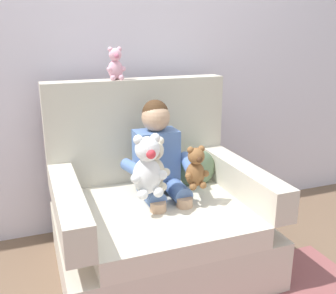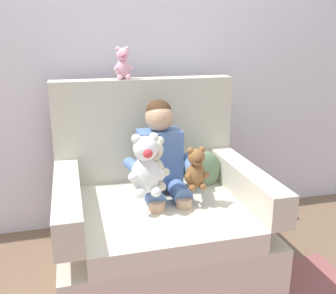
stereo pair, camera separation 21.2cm
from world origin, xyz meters
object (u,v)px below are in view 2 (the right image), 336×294
(seated_child, at_px, (162,163))
(plush_cream, at_px, (153,165))
(armchair, at_px, (157,213))
(plush_pink_on_backrest, at_px, (123,64))
(plush_brown, at_px, (196,169))
(plush_white, at_px, (146,166))
(throw_pillow, at_px, (202,170))

(seated_child, relative_size, plush_cream, 2.72)
(armchair, bearing_deg, plush_pink_on_backrest, 109.72)
(plush_cream, bearing_deg, armchair, 76.22)
(seated_child, relative_size, plush_brown, 3.37)
(plush_cream, relative_size, plush_brown, 1.24)
(seated_child, xyz_separation_m, plush_white, (-0.14, -0.19, 0.06))
(armchair, relative_size, seated_child, 1.43)
(plush_brown, bearing_deg, plush_pink_on_backrest, 139.32)
(plush_pink_on_backrest, bearing_deg, seated_child, -55.93)
(plush_cream, bearing_deg, throw_pillow, 41.73)
(seated_child, bearing_deg, plush_brown, -50.31)
(seated_child, distance_m, plush_pink_on_backrest, 0.67)
(seated_child, height_order, throw_pillow, seated_child)
(plush_cream, distance_m, plush_brown, 0.24)
(plush_white, height_order, plush_pink_on_backrest, plush_pink_on_backrest)
(plush_brown, height_order, throw_pillow, plush_brown)
(seated_child, bearing_deg, plush_cream, -121.48)
(throw_pillow, bearing_deg, plush_brown, -116.37)
(plush_pink_on_backrest, bearing_deg, plush_cream, -72.41)
(plush_pink_on_backrest, xyz_separation_m, throw_pillow, (0.46, -0.24, -0.67))
(plush_cream, distance_m, plush_pink_on_backrest, 0.70)
(armchair, bearing_deg, plush_cream, -113.89)
(seated_child, height_order, plush_pink_on_backrest, plush_pink_on_backrest)
(plush_brown, xyz_separation_m, plush_pink_on_backrest, (-0.32, 0.52, 0.54))
(plush_white, bearing_deg, throw_pillow, 50.17)
(plush_pink_on_backrest, distance_m, throw_pillow, 0.84)
(plush_brown, bearing_deg, armchair, 157.27)
(plush_cream, relative_size, plush_pink_on_backrest, 1.50)
(plush_white, bearing_deg, armchair, 74.94)
(seated_child, bearing_deg, throw_pillow, 20.36)
(armchair, relative_size, throw_pillow, 4.54)
(armchair, distance_m, seated_child, 0.32)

